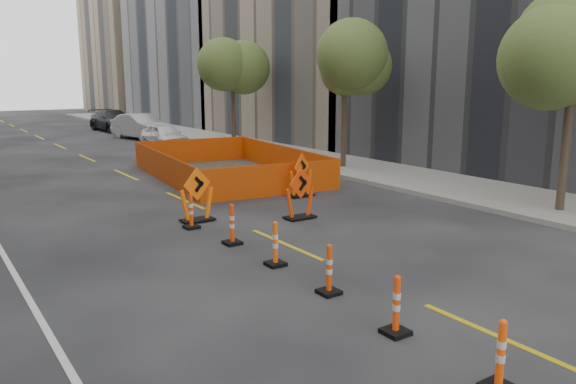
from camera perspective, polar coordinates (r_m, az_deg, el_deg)
ground_plane at (r=10.76m, az=11.86°, el=-10.35°), size 140.00×140.00×0.00m
sidewalk_right at (r=25.21m, az=6.66°, el=2.57°), size 4.00×90.00×0.15m
bld_right_c at (r=39.23m, az=4.49°, el=15.93°), size 12.00×16.00×14.00m
bld_right_d at (r=53.30m, az=-7.04°, el=17.94°), size 12.00×18.00×20.00m
bld_right_e at (r=69.94m, az=-14.11°, el=14.50°), size 12.00×14.00×16.00m
tree_r_a at (r=18.01m, az=27.09°, el=12.09°), size 2.80×2.80×5.95m
tree_r_b at (r=24.53m, az=5.82°, el=12.78°), size 2.80×2.80×5.95m
tree_r_c at (r=32.85m, az=-5.67°, el=12.45°), size 2.80×2.80×5.95m
channelizer_1 at (r=7.93m, az=20.80°, el=-15.23°), size 0.39×0.39×0.98m
channelizer_2 at (r=9.08m, az=10.97°, el=-11.19°), size 0.39×0.39×0.98m
channelizer_3 at (r=10.52m, az=4.21°, el=-7.82°), size 0.38×0.38×0.97m
channelizer_4 at (r=12.02m, az=-1.29°, el=-5.26°), size 0.39×0.39×0.98m
channelizer_5 at (r=13.60m, az=-5.71°, el=-3.27°), size 0.40×0.40×1.01m
channelizer_6 at (r=15.19m, az=-9.82°, el=-1.91°), size 0.38×0.38×0.96m
chevron_sign_left at (r=15.83m, az=-9.26°, el=-0.27°), size 1.15×0.85×1.54m
chevron_sign_center at (r=15.95m, az=1.24°, el=-0.11°), size 1.10×0.79×1.49m
chevron_sign_right at (r=18.97m, az=1.34°, el=1.74°), size 1.14×0.93×1.48m
safety_fence at (r=23.05m, az=-6.31°, el=2.95°), size 6.19×9.43×1.11m
parked_car_near at (r=33.42m, az=-12.41°, el=5.63°), size 1.74×4.07×1.37m
parked_car_mid at (r=38.33m, az=-14.70°, el=6.45°), size 2.72×5.27×1.65m
parked_car_far at (r=44.85m, az=-17.34°, el=6.96°), size 2.60×5.63×1.59m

